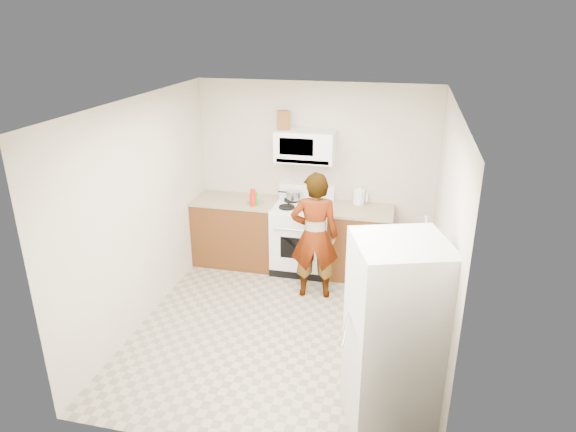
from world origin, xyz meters
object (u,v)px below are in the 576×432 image
(microwave, at_px, (305,146))
(saucepan, at_px, (294,195))
(kettle, at_px, (359,197))
(fridge, at_px, (394,338))
(gas_range, at_px, (302,236))
(person, at_px, (315,236))

(microwave, height_order, saucepan, microwave)
(kettle, height_order, saucepan, kettle)
(kettle, bearing_deg, fridge, -98.81)
(microwave, xyz_separation_m, fridge, (1.30, -2.78, -0.85))
(microwave, xyz_separation_m, kettle, (0.72, 0.09, -0.67))
(fridge, bearing_deg, gas_range, 97.75)
(gas_range, height_order, fridge, fridge)
(fridge, bearing_deg, person, 98.69)
(gas_range, bearing_deg, person, -66.81)
(gas_range, bearing_deg, kettle, 17.16)
(fridge, xyz_separation_m, kettle, (-0.59, 2.88, 0.18))
(fridge, height_order, kettle, fridge)
(gas_range, xyz_separation_m, microwave, (0.00, 0.13, 1.21))
(microwave, xyz_separation_m, person, (0.28, -0.79, -0.90))
(microwave, distance_m, person, 1.23)
(gas_range, relative_size, person, 0.71)
(saucepan, bearing_deg, kettle, 4.75)
(fridge, bearing_deg, saucepan, 99.07)
(microwave, height_order, kettle, microwave)
(gas_range, distance_m, kettle, 0.93)
(person, xyz_separation_m, saucepan, (-0.44, 0.81, 0.21))
(microwave, distance_m, kettle, 0.99)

